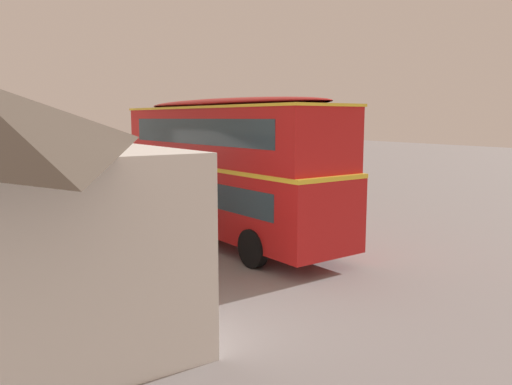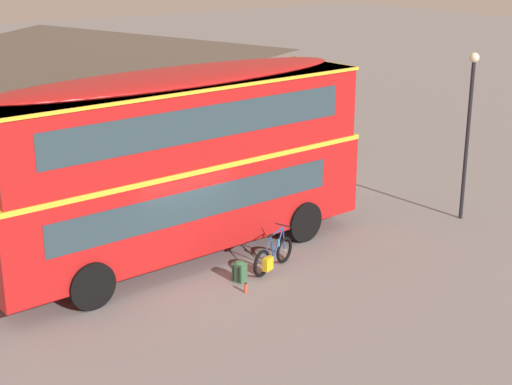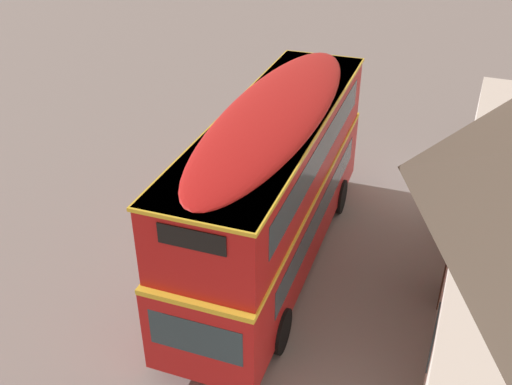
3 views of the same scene
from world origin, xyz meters
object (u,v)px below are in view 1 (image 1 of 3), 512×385
object	(u,v)px
backpack_on_ground	(272,224)
water_bottle_red_squeeze	(289,227)
double_decker_bus	(226,163)
touring_bicycle	(256,217)
street_lamp	(186,143)

from	to	relation	value
backpack_on_ground	water_bottle_red_squeeze	size ratio (longest dim) A/B	2.10
double_decker_bus	backpack_on_ground	bearing A→B (deg)	-79.91
double_decker_bus	backpack_on_ground	size ratio (longest dim) A/B	19.93
double_decker_bus	touring_bicycle	xyz separation A→B (m)	(1.40, -2.07, -2.27)
water_bottle_red_squeeze	touring_bicycle	bearing A→B (deg)	28.11
touring_bicycle	backpack_on_ground	distance (m)	1.03
double_decker_bus	water_bottle_red_squeeze	xyz separation A→B (m)	(0.14, -2.74, -2.53)
water_bottle_red_squeeze	double_decker_bus	bearing A→B (deg)	92.96
touring_bicycle	double_decker_bus	bearing A→B (deg)	124.16
backpack_on_ground	water_bottle_red_squeeze	bearing A→B (deg)	-111.49
touring_bicycle	backpack_on_ground	xyz separation A→B (m)	(-1.02, -0.07, -0.10)
double_decker_bus	street_lamp	xyz separation A→B (m)	(8.12, -2.19, 0.32)
water_bottle_red_squeeze	street_lamp	xyz separation A→B (m)	(7.98, 0.55, 2.84)
double_decker_bus	touring_bicycle	distance (m)	3.38
street_lamp	touring_bicycle	bearing A→B (deg)	178.99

